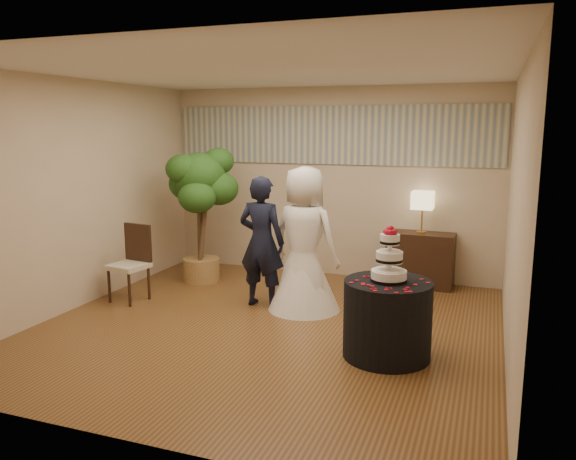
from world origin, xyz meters
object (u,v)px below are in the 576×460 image
at_px(wedding_cake, 390,254).
at_px(table_lamp, 422,212).
at_px(cake_table, 387,319).
at_px(side_chair, 128,264).
at_px(ficus_tree, 200,214).
at_px(console, 420,260).
at_px(bride, 304,239).
at_px(groom, 262,242).

relative_size(wedding_cake, table_lamp, 0.94).
bearing_deg(cake_table, side_chair, 169.42).
relative_size(cake_table, table_lamp, 1.47).
bearing_deg(table_lamp, ficus_tree, -164.85).
distance_m(console, side_chair, 3.97).
relative_size(cake_table, wedding_cake, 1.57).
height_order(cake_table, table_lamp, table_lamp).
bearing_deg(side_chair, cake_table, -1.78).
bearing_deg(cake_table, table_lamp, 90.20).
bearing_deg(bride, wedding_cake, 149.62).
bearing_deg(side_chair, groom, 22.62).
xyz_separation_m(bride, side_chair, (-2.23, -0.46, -0.39)).
bearing_deg(ficus_tree, groom, -30.72).
relative_size(bride, cake_table, 2.07).
bearing_deg(console, bride, -125.87).
distance_m(groom, table_lamp, 2.37).
relative_size(wedding_cake, side_chair, 0.55).
xyz_separation_m(wedding_cake, console, (-0.01, 2.63, -0.65)).
height_order(groom, table_lamp, groom).
relative_size(cake_table, side_chair, 0.87).
bearing_deg(groom, cake_table, 152.16).
xyz_separation_m(ficus_tree, side_chair, (-0.41, -1.17, -0.49)).
height_order(wedding_cake, ficus_tree, ficus_tree).
xyz_separation_m(wedding_cake, table_lamp, (-0.01, 2.63, 0.02)).
distance_m(groom, ficus_tree, 1.49).
height_order(groom, side_chair, groom).
bearing_deg(ficus_tree, cake_table, -30.88).
bearing_deg(console, cake_table, -87.32).
bearing_deg(table_lamp, groom, -138.03).
xyz_separation_m(cake_table, wedding_cake, (0.00, 0.00, 0.65)).
relative_size(groom, ficus_tree, 0.83).
distance_m(ficus_tree, side_chair, 1.34).
distance_m(groom, console, 2.40).
bearing_deg(table_lamp, side_chair, -149.92).
bearing_deg(cake_table, bride, 137.89).
xyz_separation_m(groom, side_chair, (-1.68, -0.41, -0.33)).
xyz_separation_m(bride, cake_table, (1.22, -1.10, -0.50)).
bearing_deg(bride, cake_table, 149.62).
height_order(ficus_tree, side_chair, ficus_tree).
bearing_deg(console, ficus_tree, -162.38).
relative_size(bride, wedding_cake, 3.25).
relative_size(table_lamp, side_chair, 0.59).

